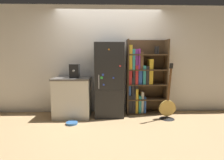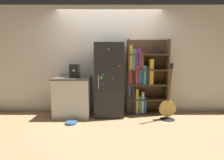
% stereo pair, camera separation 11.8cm
% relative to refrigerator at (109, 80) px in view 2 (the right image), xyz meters
% --- Properties ---
extents(ground_plane, '(16.00, 16.00, 0.00)m').
position_rel_refrigerator_xyz_m(ground_plane, '(0.00, -0.16, -0.84)').
color(ground_plane, tan).
extents(wall_back, '(8.00, 0.05, 2.60)m').
position_rel_refrigerator_xyz_m(wall_back, '(0.00, 0.31, 0.46)').
color(wall_back, white).
rests_on(wall_back, ground_plane).
extents(refrigerator, '(0.65, 0.60, 1.69)m').
position_rel_refrigerator_xyz_m(refrigerator, '(0.00, 0.00, 0.00)').
color(refrigerator, black).
rests_on(refrigerator, ground_plane).
extents(bookshelf, '(0.96, 0.32, 1.78)m').
position_rel_refrigerator_xyz_m(bookshelf, '(0.78, 0.15, -0.01)').
color(bookshelf, '#4C3823').
rests_on(bookshelf, ground_plane).
extents(kitchen_counter, '(0.83, 0.66, 0.91)m').
position_rel_refrigerator_xyz_m(kitchen_counter, '(-0.85, -0.03, -0.39)').
color(kitchen_counter, silver).
rests_on(kitchen_counter, ground_plane).
extents(espresso_machine, '(0.21, 0.29, 0.31)m').
position_rel_refrigerator_xyz_m(espresso_machine, '(-0.78, -0.08, 0.22)').
color(espresso_machine, black).
rests_on(espresso_machine, kitchen_counter).
extents(guitar, '(0.37, 0.33, 1.25)m').
position_rel_refrigerator_xyz_m(guitar, '(1.29, -0.30, -0.67)').
color(guitar, black).
rests_on(guitar, ground_plane).
extents(pet_bowl, '(0.24, 0.24, 0.04)m').
position_rel_refrigerator_xyz_m(pet_bowl, '(-0.78, -0.55, -0.82)').
color(pet_bowl, '#3366A5').
rests_on(pet_bowl, ground_plane).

